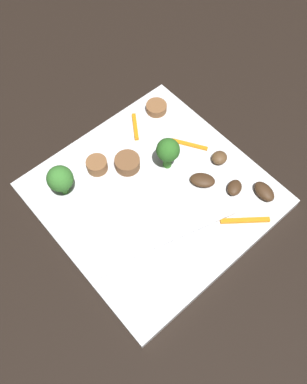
{
  "coord_description": "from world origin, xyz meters",
  "views": [
    {
      "loc": [
        0.16,
        0.18,
        0.44
      ],
      "look_at": [
        0.0,
        0.0,
        0.01
      ],
      "focal_mm": 36.7,
      "sensor_mm": 36.0,
      "label": 1
    }
  ],
  "objects_px": {
    "broccoli_floret_0": "(60,179)",
    "pepper_strip_0": "(135,127)",
    "fork": "(157,245)",
    "pepper_strip_1": "(190,145)",
    "sausage_slice_0": "(156,108)",
    "sausage_slice_1": "(97,165)",
    "broccoli_floret_1": "(168,151)",
    "pepper_strip_2": "(245,220)",
    "plate": "(154,194)",
    "sausage_slice_2": "(130,161)",
    "mushroom_1": "(219,158)",
    "mushroom_0": "(202,180)",
    "mushroom_3": "(234,188)",
    "mushroom_2": "(264,191)"
  },
  "relations": [
    {
      "from": "plate",
      "to": "pepper_strip_2",
      "type": "bearing_deg",
      "value": 118.76
    },
    {
      "from": "broccoli_floret_1",
      "to": "sausage_slice_2",
      "type": "relative_size",
      "value": 1.5
    },
    {
      "from": "mushroom_2",
      "to": "pepper_strip_2",
      "type": "height_order",
      "value": "mushroom_2"
    },
    {
      "from": "broccoli_floret_0",
      "to": "pepper_strip_0",
      "type": "relative_size",
      "value": 1.08
    },
    {
      "from": "broccoli_floret_1",
      "to": "pepper_strip_2",
      "type": "height_order",
      "value": "broccoli_floret_1"
    },
    {
      "from": "pepper_strip_0",
      "to": "fork",
      "type": "bearing_deg",
      "value": 58.23
    },
    {
      "from": "plate",
      "to": "mushroom_2",
      "type": "relative_size",
      "value": 8.44
    },
    {
      "from": "mushroom_3",
      "to": "plate",
      "type": "bearing_deg",
      "value": -39.33
    },
    {
      "from": "fork",
      "to": "sausage_slice_0",
      "type": "xyz_separation_m",
      "value": [
        -0.13,
        -0.15,
        0.0
      ]
    },
    {
      "from": "pepper_strip_0",
      "to": "broccoli_floret_0",
      "type": "bearing_deg",
      "value": 8.18
    },
    {
      "from": "sausage_slice_2",
      "to": "pepper_strip_0",
      "type": "height_order",
      "value": "sausage_slice_2"
    },
    {
      "from": "fork",
      "to": "sausage_slice_0",
      "type": "height_order",
      "value": "sausage_slice_0"
    },
    {
      "from": "mushroom_1",
      "to": "mushroom_3",
      "type": "relative_size",
      "value": 0.9
    },
    {
      "from": "plate",
      "to": "fork",
      "type": "xyz_separation_m",
      "value": [
        0.04,
        0.06,
        0.01
      ]
    },
    {
      "from": "plate",
      "to": "broccoli_floret_1",
      "type": "relative_size",
      "value": 5.27
    },
    {
      "from": "broccoli_floret_0",
      "to": "pepper_strip_0",
      "type": "bearing_deg",
      "value": -171.82
    },
    {
      "from": "sausage_slice_2",
      "to": "pepper_strip_1",
      "type": "distance_m",
      "value": 0.08
    },
    {
      "from": "mushroom_0",
      "to": "mushroom_2",
      "type": "height_order",
      "value": "mushroom_2"
    },
    {
      "from": "broccoli_floret_0",
      "to": "pepper_strip_1",
      "type": "height_order",
      "value": "broccoli_floret_0"
    },
    {
      "from": "plate",
      "to": "mushroom_1",
      "type": "distance_m",
      "value": 0.1
    },
    {
      "from": "fork",
      "to": "sausage_slice_1",
      "type": "bearing_deg",
      "value": -79.49
    },
    {
      "from": "broccoli_floret_1",
      "to": "mushroom_0",
      "type": "bearing_deg",
      "value": 108.22
    },
    {
      "from": "sausage_slice_0",
      "to": "sausage_slice_1",
      "type": "height_order",
      "value": "sausage_slice_1"
    },
    {
      "from": "broccoli_floret_0",
      "to": "mushroom_3",
      "type": "relative_size",
      "value": 2.0
    },
    {
      "from": "plate",
      "to": "sausage_slice_2",
      "type": "height_order",
      "value": "sausage_slice_2"
    },
    {
      "from": "mushroom_2",
      "to": "mushroom_3",
      "type": "relative_size",
      "value": 1.3
    },
    {
      "from": "broccoli_floret_0",
      "to": "plate",
      "type": "bearing_deg",
      "value": 138.31
    },
    {
      "from": "pepper_strip_2",
      "to": "plate",
      "type": "bearing_deg",
      "value": -61.24
    },
    {
      "from": "mushroom_1",
      "to": "mushroom_2",
      "type": "bearing_deg",
      "value": 94.55
    },
    {
      "from": "fork",
      "to": "pepper_strip_1",
      "type": "distance_m",
      "value": 0.15
    },
    {
      "from": "sausage_slice_0",
      "to": "sausage_slice_1",
      "type": "distance_m",
      "value": 0.12
    },
    {
      "from": "broccoli_floret_0",
      "to": "pepper_strip_2",
      "type": "height_order",
      "value": "broccoli_floret_0"
    },
    {
      "from": "broccoli_floret_0",
      "to": "sausage_slice_1",
      "type": "xyz_separation_m",
      "value": [
        -0.05,
        -0.0,
        -0.02
      ]
    },
    {
      "from": "mushroom_2",
      "to": "mushroom_0",
      "type": "bearing_deg",
      "value": -53.94
    },
    {
      "from": "broccoli_floret_1",
      "to": "mushroom_0",
      "type": "distance_m",
      "value": 0.06
    },
    {
      "from": "broccoli_floret_0",
      "to": "sausage_slice_0",
      "type": "bearing_deg",
      "value": -172.35
    },
    {
      "from": "sausage_slice_1",
      "to": "sausage_slice_2",
      "type": "bearing_deg",
      "value": 147.02
    },
    {
      "from": "mushroom_0",
      "to": "pepper_strip_1",
      "type": "relative_size",
      "value": 0.64
    },
    {
      "from": "plate",
      "to": "mushroom_3",
      "type": "relative_size",
      "value": 10.97
    },
    {
      "from": "fork",
      "to": "pepper_strip_1",
      "type": "xyz_separation_m",
      "value": [
        -0.13,
        -0.08,
        -0.0
      ]
    },
    {
      "from": "broccoli_floret_0",
      "to": "pepper_strip_1",
      "type": "distance_m",
      "value": 0.18
    },
    {
      "from": "pepper_strip_1",
      "to": "sausage_slice_0",
      "type": "bearing_deg",
      "value": -95.12
    },
    {
      "from": "plate",
      "to": "mushroom_3",
      "type": "distance_m",
      "value": 0.1
    },
    {
      "from": "sausage_slice_1",
      "to": "pepper_strip_0",
      "type": "distance_m",
      "value": 0.08
    },
    {
      "from": "plate",
      "to": "pepper_strip_0",
      "type": "xyz_separation_m",
      "value": [
        -0.05,
        -0.09,
        0.01
      ]
    },
    {
      "from": "broccoli_floret_0",
      "to": "mushroom_3",
      "type": "xyz_separation_m",
      "value": [
        -0.16,
        0.14,
        -0.02
      ]
    },
    {
      "from": "pepper_strip_2",
      "to": "sausage_slice_0",
      "type": "bearing_deg",
      "value": -99.7
    },
    {
      "from": "sausage_slice_2",
      "to": "fork",
      "type": "bearing_deg",
      "value": 65.49
    },
    {
      "from": "plate",
      "to": "sausage_slice_2",
      "type": "xyz_separation_m",
      "value": [
        -0.0,
        -0.05,
        0.01
      ]
    },
    {
      "from": "pepper_strip_1",
      "to": "pepper_strip_2",
      "type": "relative_size",
      "value": 0.83
    }
  ]
}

